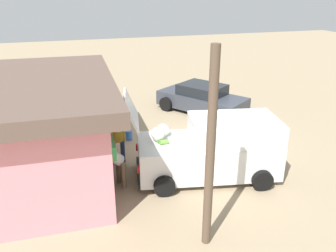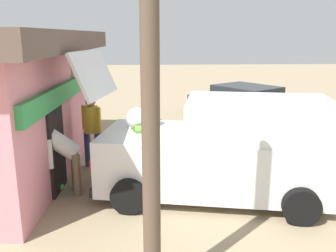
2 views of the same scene
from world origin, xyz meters
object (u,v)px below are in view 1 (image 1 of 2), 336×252
object	(u,v)px
customer_bending	(114,162)
paint_bucket	(128,135)
storefront_bar	(42,128)
delivery_van	(213,148)
parked_sedan	(202,99)
unloaded_banana_pile	(101,176)
vendor_standing	(117,137)

from	to	relation	value
customer_bending	paint_bucket	xyz separation A→B (m)	(3.33, -1.03, -0.67)
storefront_bar	delivery_van	bearing A→B (deg)	-106.65
parked_sedan	customer_bending	size ratio (longest dim) A/B	3.24
unloaded_banana_pile	customer_bending	bearing A→B (deg)	-138.28
storefront_bar	delivery_van	distance (m)	5.28
storefront_bar	unloaded_banana_pile	world-z (taller)	storefront_bar
customer_bending	paint_bucket	bearing A→B (deg)	-17.22
delivery_van	paint_bucket	bearing A→B (deg)	30.11
parked_sedan	unloaded_banana_pile	size ratio (longest dim) A/B	5.19
delivery_van	vendor_standing	distance (m)	3.17
delivery_van	vendor_standing	world-z (taller)	delivery_van
parked_sedan	unloaded_banana_pile	world-z (taller)	parked_sedan
parked_sedan	vendor_standing	world-z (taller)	vendor_standing
delivery_van	vendor_standing	xyz separation A→B (m)	(1.60, 2.74, 0.07)
parked_sedan	delivery_van	bearing A→B (deg)	161.04
storefront_bar	unloaded_banana_pile	bearing A→B (deg)	-119.20
delivery_van	vendor_standing	bearing A→B (deg)	59.63
customer_bending	paint_bucket	world-z (taller)	customer_bending
vendor_standing	customer_bending	bearing A→B (deg)	166.67
vendor_standing	unloaded_banana_pile	bearing A→B (deg)	143.13
vendor_standing	paint_bucket	distance (m)	2.20
customer_bending	unloaded_banana_pile	distance (m)	0.88
delivery_van	customer_bending	bearing A→B (deg)	86.42
delivery_van	parked_sedan	distance (m)	6.08
parked_sedan	unloaded_banana_pile	bearing A→B (deg)	133.22
unloaded_banana_pile	paint_bucket	xyz separation A→B (m)	(2.88, -1.42, -0.01)
parked_sedan	vendor_standing	xyz separation A→B (m)	(-4.14, 4.71, 0.37)
storefront_bar	customer_bending	bearing A→B (deg)	-123.92
parked_sedan	vendor_standing	bearing A→B (deg)	131.32
delivery_van	parked_sedan	size ratio (longest dim) A/B	1.10
storefront_bar	paint_bucket	distance (m)	3.88
delivery_van	unloaded_banana_pile	size ratio (longest dim) A/B	5.69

